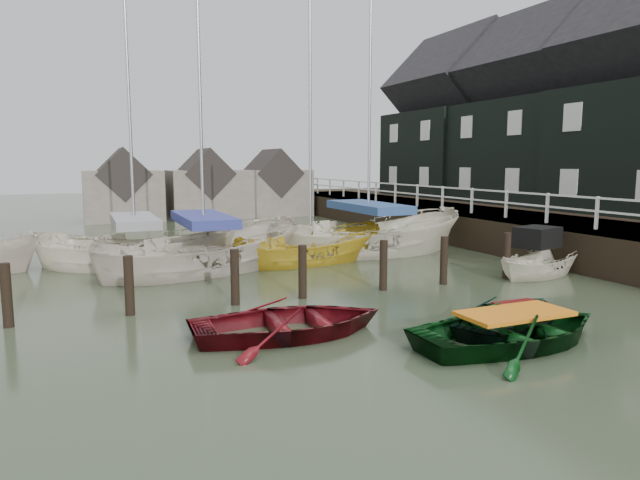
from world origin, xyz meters
name	(u,v)px	position (x,y,z in m)	size (l,w,h in m)	color
ground	(402,322)	(0.00, 0.00, 0.00)	(120.00, 120.00, 0.00)	#2C3723
pier	(469,226)	(9.48, 10.00, 0.71)	(3.04, 32.00, 2.70)	black
land_strip	(562,236)	(15.00, 10.00, 0.00)	(14.00, 38.00, 1.50)	black
quay_houses	(593,114)	(14.99, 8.66, 5.68)	(6.52, 28.14, 10.01)	black
mooring_pilings	(306,279)	(-1.11, 3.00, 0.50)	(13.72, 0.22, 1.80)	black
far_sheds	(202,188)	(0.83, 26.00, 1.86)	(14.00, 4.08, 4.39)	#665B51
rowboat_red	(290,335)	(-2.60, 0.09, 0.00)	(2.90, 4.06, 0.84)	#540C11
rowboat_green	(513,345)	(1.20, -2.18, 0.00)	(3.02, 4.23, 0.88)	black
rowboat_dkgreen	(513,327)	(2.00, -1.26, 0.00)	(2.60, 3.65, 0.76)	black
motorboat	(540,271)	(6.80, 2.96, 0.12)	(3.95, 2.38, 2.22)	beige
sailboat_a	(136,265)	(-4.79, 9.37, 0.06)	(7.32, 4.94, 12.08)	silver
sailboat_b	(205,269)	(-2.79, 7.76, 0.06)	(7.92, 4.96, 11.11)	beige
sailboat_c	(310,261)	(1.05, 8.03, 0.01)	(6.31, 3.22, 10.24)	gold
sailboat_d	(368,252)	(3.78, 8.82, 0.06)	(8.11, 3.32, 12.58)	beige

